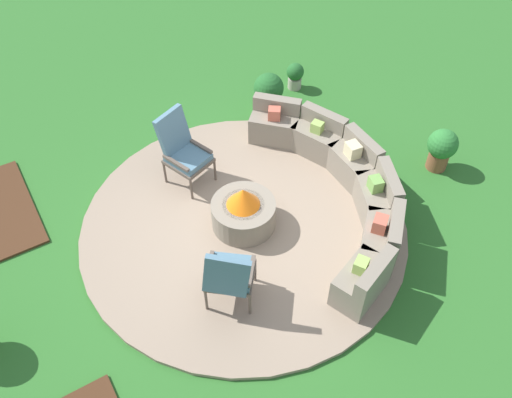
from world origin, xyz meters
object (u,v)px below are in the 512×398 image
fire_pit (243,211)px  potted_plant_2 (269,92)px  curved_stone_bench (342,185)px  lounge_chair_front_right (229,275)px  potted_plant_0 (295,75)px  potted_plant_1 (442,148)px  lounge_chair_front_left (183,149)px

fire_pit → potted_plant_2: bearing=140.7°
curved_stone_bench → lounge_chair_front_right: lounge_chair_front_right is taller
lounge_chair_front_right → potted_plant_0: (-3.36, 3.19, -0.32)m
potted_plant_0 → potted_plant_1: 2.96m
curved_stone_bench → lounge_chair_front_left: 2.34m
lounge_chair_front_right → potted_plant_2: size_ratio=1.38×
potted_plant_1 → lounge_chair_front_right: bearing=-82.8°
fire_pit → potted_plant_2: (-2.03, 1.66, 0.08)m
lounge_chair_front_left → potted_plant_0: size_ratio=2.36×
curved_stone_bench → potted_plant_2: 2.36m
lounge_chair_front_left → potted_plant_1: 3.87m
lounge_chair_front_right → lounge_chair_front_left: bearing=116.4°
lounge_chair_front_right → potted_plant_0: bearing=84.7°
potted_plant_0 → potted_plant_1: bearing=14.4°
fire_pit → potted_plant_2: 2.62m
curved_stone_bench → potted_plant_1: size_ratio=5.41×
fire_pit → potted_plant_1: (0.49, 3.16, 0.08)m
curved_stone_bench → potted_plant_1: 1.73m
lounge_chair_front_right → fire_pit: bearing=90.7°
fire_pit → potted_plant_1: 3.20m
lounge_chair_front_right → potted_plant_1: (-0.49, 3.92, -0.20)m
fire_pit → potted_plant_0: (-2.37, 2.43, -0.05)m
potted_plant_2 → potted_plant_1: bearing=30.8°
potted_plant_2 → lounge_chair_front_right: bearing=-38.7°
lounge_chair_front_right → potted_plant_0: size_ratio=2.06×
potted_plant_0 → potted_plant_2: (0.34, -0.77, 0.13)m
lounge_chair_front_left → potted_plant_2: size_ratio=1.58×
lounge_chair_front_left → potted_plant_1: size_ratio=1.65×
lounge_chair_front_left → lounge_chair_front_right: bearing=58.3°
fire_pit → potted_plant_0: size_ratio=1.80×
fire_pit → lounge_chair_front_left: size_ratio=0.76×
fire_pit → potted_plant_1: fire_pit is taller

